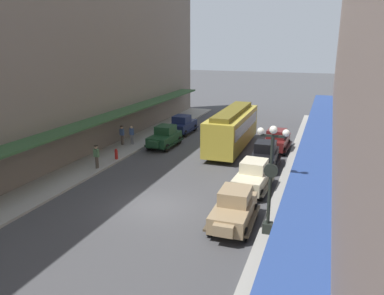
{
  "coord_description": "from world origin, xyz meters",
  "views": [
    {
      "loc": [
        8.5,
        -17.29,
        8.82
      ],
      "look_at": [
        0.0,
        6.0,
        1.8
      ],
      "focal_mm": 34.92,
      "sensor_mm": 36.0,
      "label": 1
    }
  ],
  "objects_px": {
    "parked_car_4": "(182,124)",
    "streetcar": "(232,127)",
    "pedestrian_4": "(122,135)",
    "parked_car_1": "(234,208)",
    "pedestrian_2": "(298,177)",
    "pedestrian_1": "(311,126)",
    "parked_car_2": "(277,139)",
    "pedestrian_3": "(97,156)",
    "parked_car_5": "(253,175)",
    "parked_car_3": "(165,136)",
    "lamp_post_with_clock": "(271,176)",
    "parked_car_0": "(265,155)",
    "fire_hydrant": "(116,154)",
    "pedestrian_0": "(132,135)"
  },
  "relations": [
    {
      "from": "parked_car_3",
      "to": "pedestrian_1",
      "type": "relative_size",
      "value": 2.56
    },
    {
      "from": "fire_hydrant",
      "to": "pedestrian_3",
      "type": "relative_size",
      "value": 0.49
    },
    {
      "from": "parked_car_3",
      "to": "parked_car_5",
      "type": "distance_m",
      "value": 11.63
    },
    {
      "from": "pedestrian_4",
      "to": "pedestrian_2",
      "type": "bearing_deg",
      "value": -19.82
    },
    {
      "from": "streetcar",
      "to": "pedestrian_4",
      "type": "xyz_separation_m",
      "value": [
        -9.22,
        -2.39,
        -0.89
      ]
    },
    {
      "from": "parked_car_0",
      "to": "pedestrian_3",
      "type": "bearing_deg",
      "value": -156.64
    },
    {
      "from": "pedestrian_4",
      "to": "parked_car_3",
      "type": "bearing_deg",
      "value": 17.91
    },
    {
      "from": "parked_car_1",
      "to": "fire_hydrant",
      "type": "distance_m",
      "value": 13.11
    },
    {
      "from": "pedestrian_1",
      "to": "pedestrian_4",
      "type": "bearing_deg",
      "value": -148.17
    },
    {
      "from": "parked_car_0",
      "to": "lamp_post_with_clock",
      "type": "bearing_deg",
      "value": -79.73
    },
    {
      "from": "lamp_post_with_clock",
      "to": "parked_car_4",
      "type": "bearing_deg",
      "value": 122.45
    },
    {
      "from": "pedestrian_3",
      "to": "pedestrian_4",
      "type": "relative_size",
      "value": 1.0
    },
    {
      "from": "parked_car_5",
      "to": "pedestrian_2",
      "type": "xyz_separation_m",
      "value": [
        2.66,
        0.52,
        0.07
      ]
    },
    {
      "from": "lamp_post_with_clock",
      "to": "pedestrian_1",
      "type": "xyz_separation_m",
      "value": [
        0.84,
        20.9,
        -1.97
      ]
    },
    {
      "from": "parked_car_3",
      "to": "pedestrian_2",
      "type": "height_order",
      "value": "parked_car_3"
    },
    {
      "from": "pedestrian_2",
      "to": "parked_car_0",
      "type": "bearing_deg",
      "value": 123.07
    },
    {
      "from": "pedestrian_1",
      "to": "pedestrian_2",
      "type": "relative_size",
      "value": 1.0
    },
    {
      "from": "streetcar",
      "to": "parked_car_2",
      "type": "bearing_deg",
      "value": 14.91
    },
    {
      "from": "parked_car_1",
      "to": "pedestrian_4",
      "type": "relative_size",
      "value": 2.57
    },
    {
      "from": "parked_car_4",
      "to": "pedestrian_0",
      "type": "relative_size",
      "value": 2.6
    },
    {
      "from": "pedestrian_2",
      "to": "pedestrian_1",
      "type": "bearing_deg",
      "value": 90.2
    },
    {
      "from": "parked_car_4",
      "to": "pedestrian_1",
      "type": "xyz_separation_m",
      "value": [
        12.1,
        3.18,
        0.07
      ]
    },
    {
      "from": "lamp_post_with_clock",
      "to": "pedestrian_4",
      "type": "xyz_separation_m",
      "value": [
        -14.45,
        11.41,
        -1.97
      ]
    },
    {
      "from": "parked_car_0",
      "to": "parked_car_4",
      "type": "height_order",
      "value": "same"
    },
    {
      "from": "parked_car_2",
      "to": "fire_hydrant",
      "type": "xyz_separation_m",
      "value": [
        -11.15,
        -7.18,
        -0.38
      ]
    },
    {
      "from": "pedestrian_1",
      "to": "pedestrian_3",
      "type": "relative_size",
      "value": 1.0
    },
    {
      "from": "parked_car_0",
      "to": "parked_car_5",
      "type": "xyz_separation_m",
      "value": [
        0.05,
        -4.68,
        0.0
      ]
    },
    {
      "from": "lamp_post_with_clock",
      "to": "fire_hydrant",
      "type": "distance_m",
      "value": 15.03
    },
    {
      "from": "pedestrian_4",
      "to": "parked_car_0",
      "type": "bearing_deg",
      "value": -6.19
    },
    {
      "from": "parked_car_0",
      "to": "parked_car_1",
      "type": "height_order",
      "value": "same"
    },
    {
      "from": "parked_car_3",
      "to": "lamp_post_with_clock",
      "type": "relative_size",
      "value": 0.83
    },
    {
      "from": "lamp_post_with_clock",
      "to": "parked_car_3",
      "type": "bearing_deg",
      "value": 130.97
    },
    {
      "from": "parked_car_3",
      "to": "parked_car_4",
      "type": "bearing_deg",
      "value": 94.01
    },
    {
      "from": "parked_car_5",
      "to": "pedestrian_1",
      "type": "relative_size",
      "value": 2.58
    },
    {
      "from": "streetcar",
      "to": "pedestrian_3",
      "type": "distance_m",
      "value": 11.53
    },
    {
      "from": "parked_car_5",
      "to": "pedestrian_0",
      "type": "bearing_deg",
      "value": 151.52
    },
    {
      "from": "parked_car_2",
      "to": "pedestrian_3",
      "type": "xyz_separation_m",
      "value": [
        -11.31,
        -9.51,
        0.07
      ]
    },
    {
      "from": "parked_car_4",
      "to": "pedestrian_4",
      "type": "xyz_separation_m",
      "value": [
        -3.18,
        -6.3,
        0.07
      ]
    },
    {
      "from": "streetcar",
      "to": "pedestrian_2",
      "type": "xyz_separation_m",
      "value": [
        6.12,
        -7.92,
        -0.89
      ]
    },
    {
      "from": "pedestrian_1",
      "to": "parked_car_1",
      "type": "bearing_deg",
      "value": -97.22
    },
    {
      "from": "pedestrian_0",
      "to": "pedestrian_2",
      "type": "bearing_deg",
      "value": -22.2
    },
    {
      "from": "parked_car_4",
      "to": "pedestrian_1",
      "type": "distance_m",
      "value": 12.52
    },
    {
      "from": "parked_car_4",
      "to": "streetcar",
      "type": "relative_size",
      "value": 0.44
    },
    {
      "from": "parked_car_0",
      "to": "streetcar",
      "type": "xyz_separation_m",
      "value": [
        -3.41,
        3.76,
        0.96
      ]
    },
    {
      "from": "parked_car_4",
      "to": "pedestrian_1",
      "type": "height_order",
      "value": "parked_car_4"
    },
    {
      "from": "pedestrian_0",
      "to": "parked_car_0",
      "type": "bearing_deg",
      "value": -8.62
    },
    {
      "from": "pedestrian_1",
      "to": "streetcar",
      "type": "bearing_deg",
      "value": -130.5
    },
    {
      "from": "parked_car_2",
      "to": "pedestrian_4",
      "type": "relative_size",
      "value": 2.58
    },
    {
      "from": "parked_car_2",
      "to": "pedestrian_3",
      "type": "height_order",
      "value": "parked_car_2"
    },
    {
      "from": "parked_car_3",
      "to": "parked_car_4",
      "type": "xyz_separation_m",
      "value": [
        -0.36,
        5.16,
        0.0
      ]
    }
  ]
}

